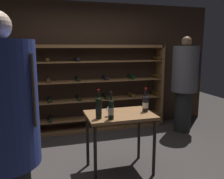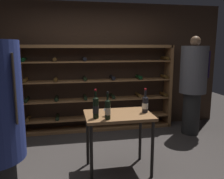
{
  "view_description": "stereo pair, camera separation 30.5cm",
  "coord_description": "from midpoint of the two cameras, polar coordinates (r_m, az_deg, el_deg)",
  "views": [
    {
      "loc": [
        -0.88,
        -2.96,
        1.73
      ],
      "look_at": [
        0.05,
        0.19,
        1.13
      ],
      "focal_mm": 37.79,
      "sensor_mm": 36.0,
      "label": 1
    },
    {
      "loc": [
        -0.58,
        -3.03,
        1.73
      ],
      "look_at": [
        0.05,
        0.19,
        1.13
      ],
      "focal_mm": 37.79,
      "sensor_mm": 36.0,
      "label": 2
    }
  ],
  "objects": [
    {
      "name": "ground_plane",
      "position": [
        3.53,
        -2.43,
        -18.94
      ],
      "size": [
        9.84,
        9.84,
        0.0
      ],
      "primitive_type": "plane",
      "color": "#383330"
    },
    {
      "name": "person_host_in_suit",
      "position": [
        4.9,
        15.46,
        2.16
      ],
      "size": [
        0.51,
        0.51,
        1.92
      ],
      "rotation": [
        0.0,
        0.0,
        -1.0
      ],
      "color": "black",
      "rests_on": "ground"
    },
    {
      "name": "wine_bottle_green_slim",
      "position": [
        2.94,
        -3.23,
        -4.8
      ],
      "size": [
        0.07,
        0.07,
        0.35
      ],
      "color": "black",
      "rests_on": "tasting_table"
    },
    {
      "name": "wine_bottle_amber_reserve",
      "position": [
        2.98,
        -6.2,
        -4.42
      ],
      "size": [
        0.08,
        0.08,
        0.38
      ],
      "color": "black",
      "rests_on": "tasting_table"
    },
    {
      "name": "wine_glass_stemmed_center",
      "position": [
        3.06,
        -3.59,
        -4.49
      ],
      "size": [
        0.09,
        0.09,
        0.16
      ],
      "color": "silver",
      "rests_on": "tasting_table"
    },
    {
      "name": "tasting_table",
      "position": [
        3.24,
        -0.84,
        -7.74
      ],
      "size": [
        0.9,
        0.62,
        0.83
      ],
      "color": "brown",
      "rests_on": "ground"
    },
    {
      "name": "back_wall",
      "position": [
        4.98,
        -7.91,
        5.38
      ],
      "size": [
        5.55,
        0.1,
        2.61
      ],
      "primitive_type": "cube",
      "color": "#332319",
      "rests_on": "ground"
    },
    {
      "name": "wine_rack",
      "position": [
        4.84,
        -6.81,
        0.12
      ],
      "size": [
        3.11,
        0.32,
        1.76
      ],
      "color": "brown",
      "rests_on": "ground"
    },
    {
      "name": "wine_bottle_black_capsule",
      "position": [
        3.3,
        5.48,
        -3.35
      ],
      "size": [
        0.08,
        0.08,
        0.34
      ],
      "color": "black",
      "rests_on": "tasting_table"
    },
    {
      "name": "person_bystander_dark_jacket",
      "position": [
        2.01,
        -28.51,
        -9.45
      ],
      "size": [
        0.5,
        0.5,
        1.97
      ],
      "rotation": [
        0.0,
        0.0,
        -1.03
      ],
      "color": "black",
      "rests_on": "ground"
    }
  ]
}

